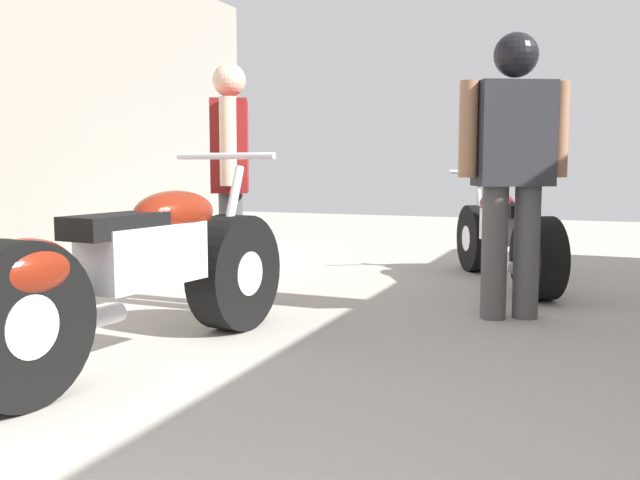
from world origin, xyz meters
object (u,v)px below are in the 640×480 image
at_px(motorcycle_maroon_cruiser, 138,275).
at_px(motorcycle_black_naked, 506,238).
at_px(mechanic_with_helmet, 513,150).
at_px(mechanic_in_blue, 230,172).

xyz_separation_m(motorcycle_maroon_cruiser, motorcycle_black_naked, (1.40, 3.01, -0.05)).
relative_size(motorcycle_black_naked, mechanic_with_helmet, 1.04).
relative_size(mechanic_in_blue, mechanic_with_helmet, 0.92).
height_order(motorcycle_maroon_cruiser, motorcycle_black_naked, motorcycle_maroon_cruiser).
distance_m(mechanic_in_blue, mechanic_with_helmet, 1.83).
relative_size(motorcycle_black_naked, mechanic_in_blue, 1.13).
distance_m(motorcycle_black_naked, mechanic_in_blue, 2.38).
xyz_separation_m(motorcycle_maroon_cruiser, mechanic_in_blue, (-0.22, 1.35, 0.49)).
xyz_separation_m(mechanic_in_blue, mechanic_with_helmet, (1.79, 0.36, 0.14)).
distance_m(motorcycle_maroon_cruiser, motorcycle_black_naked, 3.32).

